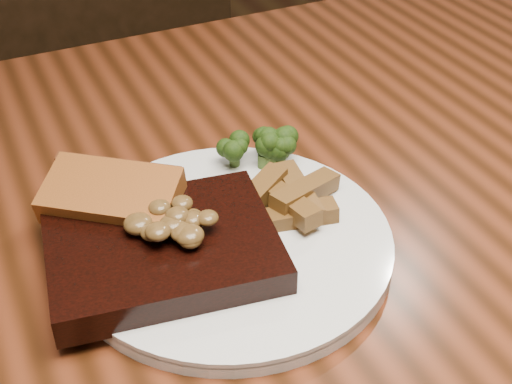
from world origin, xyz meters
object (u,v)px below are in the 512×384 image
chair_far (102,123)px  garlic_bread (114,213)px  dining_table (274,290)px  steak (163,250)px  plate (231,245)px  potato_wedges (288,198)px

chair_far → garlic_bread: bearing=74.0°
dining_table → steak: steak is taller
dining_table → plate: (-0.05, -0.02, 0.10)m
steak → garlic_bread: bearing=117.2°
plate → garlic_bread: bearing=143.4°
steak → potato_wedges: 0.13m
chair_far → plate: bearing=81.7°
chair_far → steak: 0.78m
chair_far → plate: 0.76m
dining_table → chair_far: bearing=91.0°
dining_table → chair_far: chair_far is taller
dining_table → plate: plate is taller
chair_far → steak: chair_far is taller
potato_wedges → plate: bearing=-164.2°
chair_far → potato_wedges: chair_far is taller
dining_table → potato_wedges: bearing=-12.6°
potato_wedges → dining_table: bearing=167.4°
steak → chair_far: bearing=90.0°
dining_table → chair_far: 0.71m
steak → potato_wedges: steak is taller
chair_far → plate: (-0.04, -0.71, 0.28)m
plate → chair_far: bearing=86.6°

